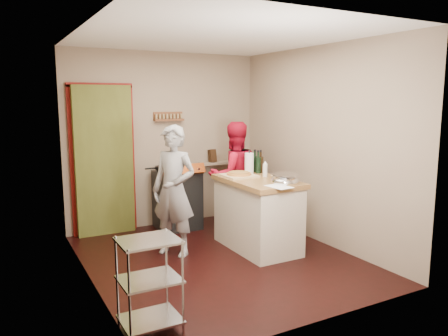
{
  "coord_description": "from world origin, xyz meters",
  "views": [
    {
      "loc": [
        -2.35,
        -4.46,
        1.91
      ],
      "look_at": [
        0.07,
        0.0,
        1.1
      ],
      "focal_mm": 35.0,
      "sensor_mm": 36.0,
      "label": 1
    }
  ],
  "objects_px": {
    "stove": "(177,199)",
    "person_red": "(234,176)",
    "wire_shelving": "(149,281)",
    "person_stripe": "(174,191)",
    "island": "(258,212)"
  },
  "relations": [
    {
      "from": "stove",
      "to": "person_red",
      "type": "height_order",
      "value": "person_red"
    },
    {
      "from": "wire_shelving",
      "to": "person_red",
      "type": "xyz_separation_m",
      "value": [
        2.04,
        2.18,
        0.36
      ]
    },
    {
      "from": "island",
      "to": "person_red",
      "type": "height_order",
      "value": "person_red"
    },
    {
      "from": "person_red",
      "to": "island",
      "type": "bearing_deg",
      "value": 85.77
    },
    {
      "from": "island",
      "to": "person_red",
      "type": "distance_m",
      "value": 0.94
    },
    {
      "from": "stove",
      "to": "island",
      "type": "bearing_deg",
      "value": -66.99
    },
    {
      "from": "wire_shelving",
      "to": "person_red",
      "type": "distance_m",
      "value": 3.0
    },
    {
      "from": "stove",
      "to": "person_red",
      "type": "bearing_deg",
      "value": -32.19
    },
    {
      "from": "stove",
      "to": "person_red",
      "type": "xyz_separation_m",
      "value": [
        0.71,
        -0.45,
        0.35
      ]
    },
    {
      "from": "stove",
      "to": "person_stripe",
      "type": "relative_size",
      "value": 0.63
    },
    {
      "from": "stove",
      "to": "person_red",
      "type": "relative_size",
      "value": 0.63
    },
    {
      "from": "person_red",
      "to": "wire_shelving",
      "type": "bearing_deg",
      "value": 52.36
    },
    {
      "from": "wire_shelving",
      "to": "island",
      "type": "relative_size",
      "value": 0.61
    },
    {
      "from": "wire_shelving",
      "to": "person_stripe",
      "type": "height_order",
      "value": "person_stripe"
    },
    {
      "from": "person_stripe",
      "to": "stove",
      "type": "bearing_deg",
      "value": 120.03
    }
  ]
}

